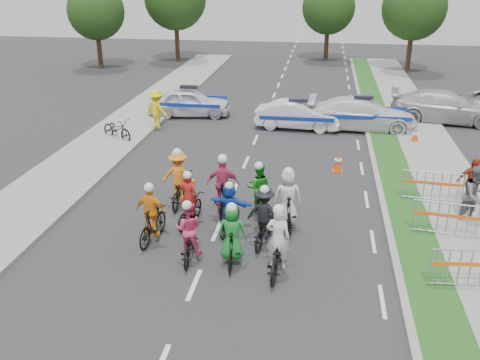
% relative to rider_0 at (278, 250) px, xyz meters
% --- Properties ---
extents(ground, '(90.00, 90.00, 0.00)m').
position_rel_rider_0_xyz_m(ground, '(-2.00, -0.92, -0.65)').
color(ground, '#28282B').
rests_on(ground, ground).
extents(curb_right, '(0.20, 60.00, 0.12)m').
position_rel_rider_0_xyz_m(curb_right, '(3.10, 4.08, -0.59)').
color(curb_right, gray).
rests_on(curb_right, ground).
extents(grass_strip, '(1.20, 60.00, 0.11)m').
position_rel_rider_0_xyz_m(grass_strip, '(3.80, 4.08, -0.60)').
color(grass_strip, '#244B18').
rests_on(grass_strip, ground).
extents(sidewalk_right, '(2.40, 60.00, 0.13)m').
position_rel_rider_0_xyz_m(sidewalk_right, '(5.60, 4.08, -0.59)').
color(sidewalk_right, gray).
rests_on(sidewalk_right, ground).
extents(sidewalk_left, '(3.00, 60.00, 0.13)m').
position_rel_rider_0_xyz_m(sidewalk_left, '(-8.50, 4.08, -0.59)').
color(sidewalk_left, gray).
rests_on(sidewalk_left, ground).
extents(rider_0, '(0.83, 1.99, 1.98)m').
position_rel_rider_0_xyz_m(rider_0, '(0.00, 0.00, 0.00)').
color(rider_0, black).
rests_on(rider_0, ground).
extents(rider_1, '(0.79, 1.76, 1.82)m').
position_rel_rider_0_xyz_m(rider_1, '(-1.23, 0.26, 0.06)').
color(rider_1, black).
rests_on(rider_1, ground).
extents(rider_2, '(0.78, 1.77, 1.77)m').
position_rel_rider_0_xyz_m(rider_2, '(-2.42, 0.32, 0.01)').
color(rider_2, black).
rests_on(rider_2, ground).
extents(rider_3, '(0.97, 1.82, 1.86)m').
position_rel_rider_0_xyz_m(rider_3, '(-3.70, 1.12, 0.06)').
color(rider_3, black).
rests_on(rider_3, ground).
extents(rider_4, '(1.09, 1.87, 1.83)m').
position_rel_rider_0_xyz_m(rider_4, '(-0.52, 1.52, 0.06)').
color(rider_4, black).
rests_on(rider_4, ground).
extents(rider_5, '(1.37, 1.63, 1.65)m').
position_rel_rider_0_xyz_m(rider_5, '(-1.60, 2.01, 0.06)').
color(rider_5, black).
rests_on(rider_5, ground).
extents(rider_6, '(0.88, 1.81, 1.77)m').
position_rel_rider_0_xyz_m(rider_6, '(-2.92, 2.38, -0.06)').
color(rider_6, black).
rests_on(rider_6, ground).
extents(rider_7, '(0.92, 1.96, 1.99)m').
position_rel_rider_0_xyz_m(rider_7, '(0.05, 2.58, 0.12)').
color(rider_7, black).
rests_on(rider_7, ground).
extents(rider_8, '(0.87, 1.87, 1.84)m').
position_rel_rider_0_xyz_m(rider_8, '(-0.91, 3.32, 0.03)').
color(rider_8, black).
rests_on(rider_8, ground).
extents(rider_9, '(1.05, 1.98, 2.05)m').
position_rel_rider_0_xyz_m(rider_9, '(-2.02, 3.25, 0.13)').
color(rider_9, black).
rests_on(rider_9, ground).
extents(rider_10, '(1.11, 1.97, 2.00)m').
position_rel_rider_0_xyz_m(rider_10, '(-3.59, 3.73, 0.12)').
color(rider_10, black).
rests_on(rider_10, ground).
extents(police_car_0, '(4.47, 2.35, 1.45)m').
position_rel_rider_0_xyz_m(police_car_0, '(-5.97, 14.70, 0.07)').
color(police_car_0, white).
rests_on(police_car_0, ground).
extents(police_car_1, '(4.13, 1.68, 1.33)m').
position_rel_rider_0_xyz_m(police_car_1, '(-0.22, 13.21, 0.02)').
color(police_car_1, white).
rests_on(police_car_1, ground).
extents(police_car_2, '(5.25, 2.29, 1.50)m').
position_rel_rider_0_xyz_m(police_car_2, '(2.85, 13.60, 0.10)').
color(police_car_2, white).
rests_on(police_car_2, ground).
extents(civilian_sedan, '(5.61, 2.86, 1.56)m').
position_rel_rider_0_xyz_m(civilian_sedan, '(7.06, 15.55, 0.13)').
color(civilian_sedan, '#BABAC0').
rests_on(civilian_sedan, ground).
extents(spectator_1, '(1.15, 1.07, 1.89)m').
position_rel_rider_0_xyz_m(spectator_1, '(5.66, 3.70, 0.29)').
color(spectator_1, '#5C5D61').
rests_on(spectator_1, ground).
extents(spectator_2, '(1.00, 0.45, 1.67)m').
position_rel_rider_0_xyz_m(spectator_2, '(5.90, 5.10, 0.18)').
color(spectator_2, '#98331B').
rests_on(spectator_2, ground).
extents(marshal_hiviz, '(1.39, 1.16, 1.87)m').
position_rel_rider_0_xyz_m(marshal_hiviz, '(-6.94, 12.20, 0.29)').
color(marshal_hiviz, yellow).
rests_on(marshal_hiviz, ground).
extents(barrier_0, '(2.04, 0.69, 1.12)m').
position_rel_rider_0_xyz_m(barrier_0, '(4.70, -0.09, -0.09)').
color(barrier_0, '#A5A8AD').
rests_on(barrier_0, ground).
extents(barrier_1, '(2.05, 0.76, 1.12)m').
position_rel_rider_0_xyz_m(barrier_1, '(4.70, 2.64, -0.09)').
color(barrier_1, '#A5A8AD').
rests_on(barrier_1, ground).
extents(barrier_2, '(2.04, 0.68, 1.12)m').
position_rel_rider_0_xyz_m(barrier_2, '(4.70, 5.13, -0.09)').
color(barrier_2, '#A5A8AD').
rests_on(barrier_2, ground).
extents(cone_0, '(0.40, 0.40, 0.70)m').
position_rel_rider_0_xyz_m(cone_0, '(1.65, 7.66, -0.31)').
color(cone_0, '#F24C0C').
rests_on(cone_0, ground).
extents(cone_1, '(0.40, 0.40, 0.70)m').
position_rel_rider_0_xyz_m(cone_1, '(5.11, 11.68, -0.31)').
color(cone_1, '#F24C0C').
rests_on(cone_1, ground).
extents(parked_bike, '(1.97, 1.57, 1.00)m').
position_rel_rider_0_xyz_m(parked_bike, '(-8.22, 10.16, -0.15)').
color(parked_bike, black).
rests_on(parked_bike, ground).
extents(tree_0, '(4.20, 4.20, 6.30)m').
position_rel_rider_0_xyz_m(tree_0, '(-16.00, 27.08, 3.53)').
color(tree_0, '#382619').
rests_on(tree_0, ground).
extents(tree_1, '(4.55, 4.55, 6.82)m').
position_rel_rider_0_xyz_m(tree_1, '(7.00, 29.08, 3.89)').
color(tree_1, '#382619').
rests_on(tree_1, ground).
extents(tree_4, '(4.20, 4.20, 6.30)m').
position_rel_rider_0_xyz_m(tree_4, '(1.00, 33.08, 3.53)').
color(tree_4, '#382619').
rests_on(tree_4, ground).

